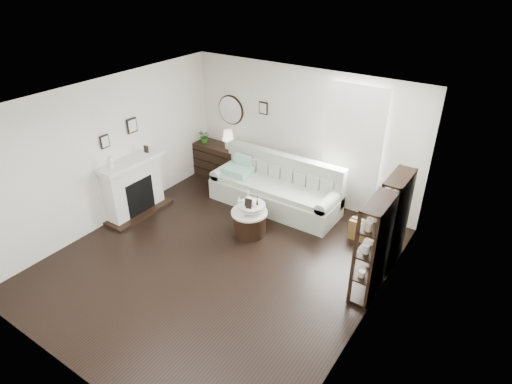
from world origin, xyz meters
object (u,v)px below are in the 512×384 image
Objects in this scene: sofa at (276,190)px; dresser at (217,160)px; drum_table at (249,222)px; pedestal_table at (252,207)px.

sofa is 1.87m from dresser.
pedestal_table is at bearing 37.32° from drum_table.
drum_table is at bearing -84.09° from sofa.
dresser is 2.48m from drum_table.
sofa is 2.29× the size of dresser.
drum_table is at bearing -142.68° from pedestal_table.
sofa is 1.15m from drum_table.
sofa is at bearing -11.98° from dresser.
drum_table is 1.08× the size of pedestal_table.
sofa reaches higher than dresser.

